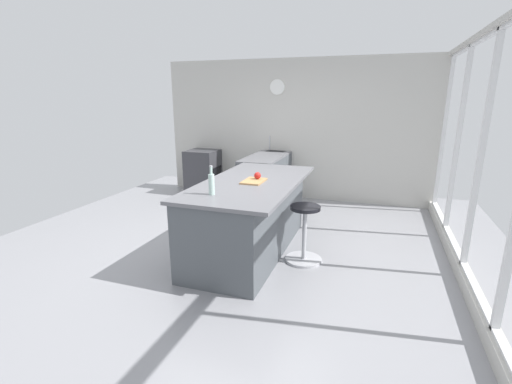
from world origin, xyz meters
TOP-DOWN VIEW (x-y plane):
  - ground_plane at (0.00, 0.00)m, footprint 6.84×6.84m
  - window_panel_rear at (0.00, 2.58)m, footprint 5.26×0.12m
  - interior_partition_left at (-2.63, -0.00)m, footprint 0.15×5.15m
  - sink_cabinet at (-2.29, -0.29)m, footprint 2.27×0.60m
  - oven_range at (-2.28, -1.77)m, footprint 0.60×0.61m
  - kitchen_island at (0.10, 0.10)m, footprint 2.29×1.12m
  - stool_by_window at (0.18, 0.84)m, footprint 0.44×0.44m
  - cutting_board at (0.15, 0.19)m, footprint 0.36×0.24m
  - apple_red at (0.07, 0.21)m, footprint 0.09×0.09m
  - water_bottle at (0.84, -0.04)m, footprint 0.06×0.06m

SIDE VIEW (x-z plane):
  - ground_plane at x=0.00m, z-range 0.00..0.00m
  - stool_by_window at x=0.18m, z-range -0.02..0.68m
  - oven_range at x=-2.28m, z-range 0.00..0.89m
  - sink_cabinet at x=-2.29m, z-range -0.13..1.06m
  - kitchen_island at x=0.10m, z-range 0.00..0.93m
  - cutting_board at x=0.15m, z-range 0.93..0.95m
  - apple_red at x=0.07m, z-range 0.95..1.03m
  - window_panel_rear at x=0.00m, z-range -0.30..2.32m
  - water_bottle at x=0.84m, z-range 0.89..1.21m
  - interior_partition_left at x=-2.63m, z-range 0.00..2.62m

